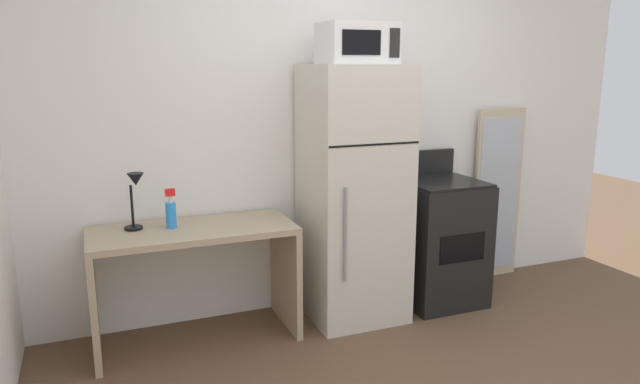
% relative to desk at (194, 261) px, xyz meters
% --- Properties ---
extents(wall_back_white, '(5.00, 0.10, 2.60)m').
position_rel_desk_xyz_m(wall_back_white, '(1.12, 0.35, 0.77)').
color(wall_back_white, white).
rests_on(wall_back_white, ground).
extents(desk, '(1.25, 0.56, 0.75)m').
position_rel_desk_xyz_m(desk, '(0.00, 0.00, 0.00)').
color(desk, tan).
rests_on(desk, ground).
extents(desk_lamp, '(0.14, 0.12, 0.35)m').
position_rel_desk_xyz_m(desk_lamp, '(-0.32, 0.08, 0.46)').
color(desk_lamp, black).
rests_on(desk_lamp, desk).
extents(spray_bottle, '(0.06, 0.06, 0.25)m').
position_rel_desk_xyz_m(spray_bottle, '(-0.12, 0.04, 0.32)').
color(spray_bottle, '#2D8CEA').
rests_on(spray_bottle, desk).
extents(refrigerator, '(0.64, 0.63, 1.74)m').
position_rel_desk_xyz_m(refrigerator, '(1.09, -0.02, 0.34)').
color(refrigerator, beige).
rests_on(refrigerator, ground).
extents(microwave, '(0.46, 0.35, 0.26)m').
position_rel_desk_xyz_m(microwave, '(1.09, -0.04, 1.34)').
color(microwave, silver).
rests_on(microwave, refrigerator).
extents(oven_range, '(0.57, 0.61, 1.10)m').
position_rel_desk_xyz_m(oven_range, '(1.79, -0.02, -0.06)').
color(oven_range, black).
rests_on(oven_range, ground).
extents(leaning_mirror, '(0.44, 0.03, 1.40)m').
position_rel_desk_xyz_m(leaning_mirror, '(2.52, 0.24, 0.17)').
color(leaning_mirror, '#C6B793').
rests_on(leaning_mirror, ground).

